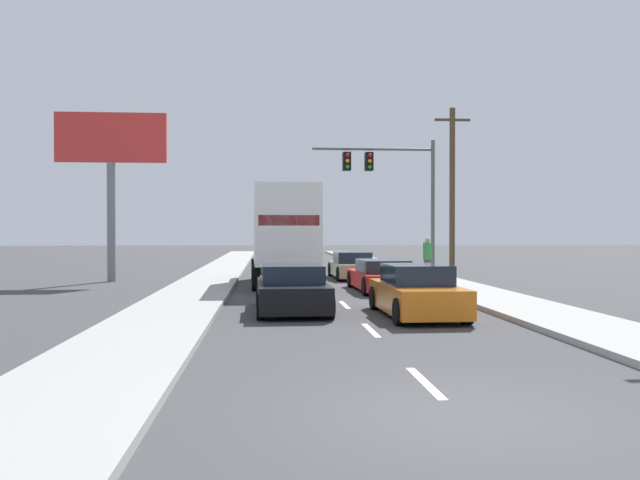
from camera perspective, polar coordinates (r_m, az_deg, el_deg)
ground_plane at (r=32.60m, az=-0.55°, el=-3.06°), size 140.00×140.00×0.00m
sidewalk_right at (r=28.41m, az=9.81°, el=-3.49°), size 2.43×80.00×0.14m
sidewalk_left at (r=27.65m, az=-9.74°, el=-3.61°), size 2.43×80.00×0.14m
lane_markings at (r=29.43m, az=-0.12°, el=-3.46°), size 0.14×52.00×0.01m
box_truck at (r=26.11m, az=-3.19°, el=0.69°), size 2.68×8.12×3.85m
car_black at (r=17.77m, az=-2.45°, el=-4.35°), size 2.00×4.25×1.28m
car_tan at (r=30.32m, az=2.80°, el=-2.29°), size 1.90×4.56×1.22m
car_red at (r=23.93m, az=5.34°, el=-3.15°), size 2.03×4.52×1.15m
car_orange at (r=17.02m, az=8.35°, el=-4.54°), size 1.88×4.27×1.32m
traffic_signal_mast at (r=34.69m, az=5.55°, el=5.69°), size 6.46×0.69×6.95m
utility_pole_mid at (r=33.86m, az=11.36°, el=4.38°), size 1.80×0.28×8.36m
roadside_billboard at (r=29.94m, az=-17.62°, el=6.73°), size 4.72×0.36×7.28m
pedestrian_near_corner at (r=28.27m, az=9.29°, el=-1.56°), size 0.38×0.38×1.78m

